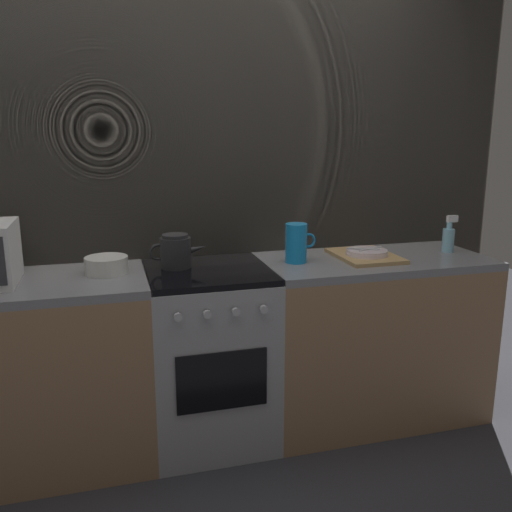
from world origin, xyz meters
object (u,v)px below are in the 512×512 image
(mixing_bowl, at_px, (106,265))
(spray_bottle, at_px, (449,238))
(pitcher, at_px, (296,243))
(dish_pile, at_px, (366,255))
(kettle, at_px, (176,251))
(stove_unit, at_px, (210,355))

(mixing_bowl, distance_m, spray_bottle, 1.83)
(pitcher, distance_m, dish_pile, 0.40)
(spray_bottle, bearing_deg, mixing_bowl, 179.06)
(dish_pile, bearing_deg, spray_bottle, 1.55)
(pitcher, xyz_separation_m, spray_bottle, (0.90, 0.00, -0.02))
(mixing_bowl, relative_size, spray_bottle, 0.99)
(dish_pile, relative_size, spray_bottle, 1.97)
(dish_pile, bearing_deg, kettle, 176.14)
(stove_unit, height_order, dish_pile, dish_pile)
(stove_unit, relative_size, dish_pile, 2.25)
(kettle, distance_m, pitcher, 0.61)
(kettle, relative_size, dish_pile, 0.71)
(stove_unit, xyz_separation_m, spray_bottle, (1.36, 0.02, 0.53))
(kettle, bearing_deg, pitcher, -5.34)
(stove_unit, distance_m, spray_bottle, 1.46)
(pitcher, bearing_deg, kettle, 174.66)
(kettle, height_order, pitcher, pitcher)
(stove_unit, xyz_separation_m, dish_pile, (0.85, 0.01, 0.47))
(stove_unit, xyz_separation_m, pitcher, (0.46, 0.02, 0.55))
(pitcher, height_order, spray_bottle, spray_bottle)
(stove_unit, bearing_deg, kettle, 152.60)
(kettle, bearing_deg, spray_bottle, -2.03)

